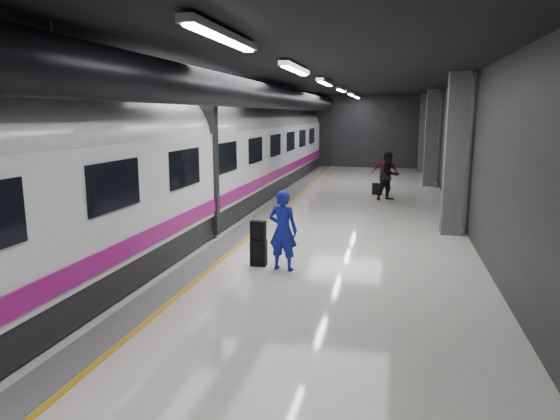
# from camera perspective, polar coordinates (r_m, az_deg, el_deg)

# --- Properties ---
(ground) EXTENTS (40.00, 40.00, 0.00)m
(ground) POSITION_cam_1_polar(r_m,az_deg,el_deg) (13.42, -0.01, -3.62)
(ground) COLOR silver
(ground) RESTS_ON ground
(platform_hall) EXTENTS (10.02, 40.02, 4.51)m
(platform_hall) POSITION_cam_1_polar(r_m,az_deg,el_deg) (13.99, -0.29, 11.60)
(platform_hall) COLOR black
(platform_hall) RESTS_ON ground
(train) EXTENTS (3.05, 38.00, 4.05)m
(train) POSITION_cam_1_polar(r_m,az_deg,el_deg) (14.14, -13.00, 5.36)
(train) COLOR black
(train) RESTS_ON ground
(traveler_main) EXTENTS (0.71, 0.52, 1.77)m
(traveler_main) POSITION_cam_1_polar(r_m,az_deg,el_deg) (10.81, 0.34, -2.34)
(traveler_main) COLOR #1929BB
(traveler_main) RESTS_ON ground
(suitcase_main) EXTENTS (0.36, 0.22, 0.58)m
(suitcase_main) POSITION_cam_1_polar(r_m,az_deg,el_deg) (11.28, -2.45, -4.92)
(suitcase_main) COLOR black
(suitcase_main) RESTS_ON ground
(shoulder_bag) EXTENTS (0.35, 0.22, 0.44)m
(shoulder_bag) POSITION_cam_1_polar(r_m,az_deg,el_deg) (11.18, -2.51, -2.37)
(shoulder_bag) COLOR black
(shoulder_bag) RESTS_ON suitcase_main
(traveler_far_a) EXTENTS (1.18, 1.13, 1.93)m
(traveler_far_a) POSITION_cam_1_polar(r_m,az_deg,el_deg) (20.17, 12.30, 3.80)
(traveler_far_a) COLOR black
(traveler_far_a) RESTS_ON ground
(traveler_far_b) EXTENTS (1.11, 0.54, 1.83)m
(traveler_far_b) POSITION_cam_1_polar(r_m,az_deg,el_deg) (21.64, 11.88, 4.14)
(traveler_far_b) COLOR maroon
(traveler_far_b) RESTS_ON ground
(suitcase_far) EXTENTS (0.38, 0.30, 0.49)m
(suitcase_far) POSITION_cam_1_polar(r_m,az_deg,el_deg) (21.64, 10.97, 2.39)
(suitcase_far) COLOR black
(suitcase_far) RESTS_ON ground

